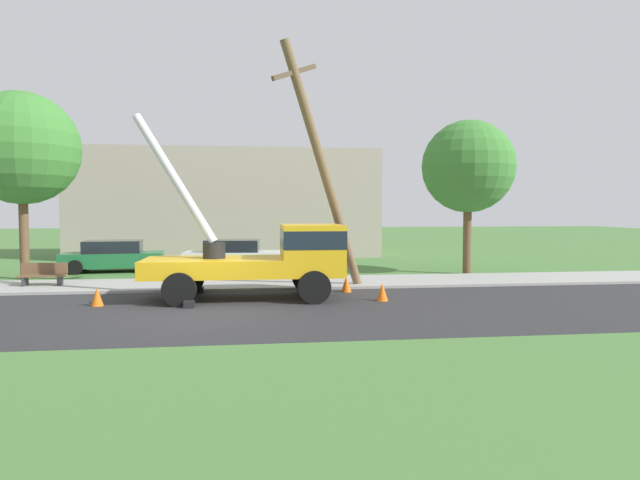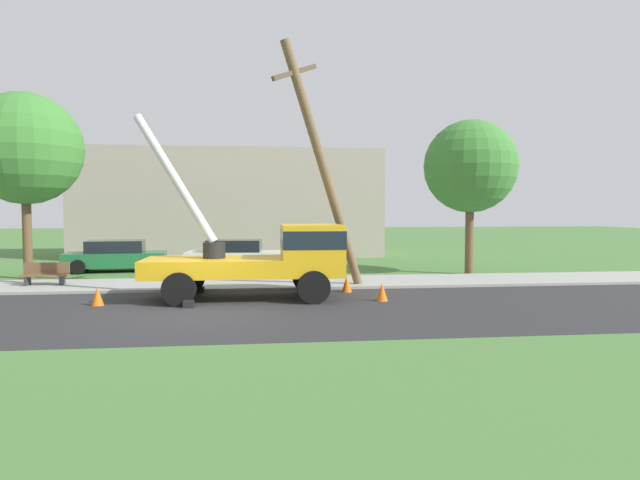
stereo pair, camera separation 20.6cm
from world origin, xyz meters
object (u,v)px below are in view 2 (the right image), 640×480
(traffic_cone_behind, at_px, (98,296))
(parked_sedan_green, at_px, (116,256))
(parked_sedan_white, at_px, (235,255))
(park_bench, at_px, (45,275))
(utility_truck, at_px, (271,254))
(roadside_tree_far, at_px, (470,167))
(traffic_cone_curbside, at_px, (347,284))
(leaning_utility_pole, at_px, (323,166))
(roadside_tree_near, at_px, (25,149))
(traffic_cone_ahead, at_px, (382,292))

(traffic_cone_behind, distance_m, parked_sedan_green, 9.43)
(parked_sedan_white, height_order, park_bench, parked_sedan_white)
(utility_truck, relative_size, roadside_tree_far, 1.01)
(traffic_cone_behind, height_order, parked_sedan_green, parked_sedan_green)
(traffic_cone_curbside, height_order, park_bench, park_bench)
(leaning_utility_pole, xyz_separation_m, parked_sedan_green, (-8.71, 6.94, -3.63))
(utility_truck, relative_size, park_bench, 4.23)
(utility_truck, distance_m, roadside_tree_near, 12.12)
(park_bench, bearing_deg, parked_sedan_green, 76.64)
(utility_truck, height_order, traffic_cone_ahead, utility_truck)
(leaning_utility_pole, relative_size, parked_sedan_white, 1.88)
(utility_truck, height_order, park_bench, utility_truck)
(traffic_cone_curbside, bearing_deg, leaning_utility_pole, 144.05)
(parked_sedan_green, bearing_deg, roadside_tree_far, -10.62)
(traffic_cone_ahead, bearing_deg, parked_sedan_white, 117.47)
(traffic_cone_ahead, bearing_deg, roadside_tree_far, 50.26)
(parked_sedan_green, relative_size, roadside_tree_near, 0.60)
(park_bench, bearing_deg, utility_truck, -22.42)
(utility_truck, distance_m, traffic_cone_curbside, 3.02)
(utility_truck, xyz_separation_m, leaning_utility_pole, (1.86, 1.54, 2.94))
(utility_truck, distance_m, roadside_tree_far, 10.91)
(utility_truck, relative_size, roadside_tree_near, 0.89)
(park_bench, height_order, roadside_tree_near, roadside_tree_near)
(roadside_tree_near, bearing_deg, parked_sedan_white, 15.64)
(traffic_cone_ahead, bearing_deg, utility_truck, 164.11)
(traffic_cone_curbside, bearing_deg, utility_truck, -159.40)
(parked_sedan_green, xyz_separation_m, parked_sedan_white, (5.38, -0.07, 0.00))
(leaning_utility_pole, xyz_separation_m, traffic_cone_ahead, (1.55, -2.50, -4.07))
(traffic_cone_curbside, relative_size, parked_sedan_white, 0.12)
(parked_sedan_green, bearing_deg, traffic_cone_ahead, -42.64)
(traffic_cone_curbside, height_order, roadside_tree_near, roadside_tree_near)
(traffic_cone_ahead, height_order, traffic_cone_behind, same)
(leaning_utility_pole, bearing_deg, park_bench, 169.76)
(traffic_cone_ahead, bearing_deg, traffic_cone_curbside, 111.85)
(utility_truck, height_order, traffic_cone_curbside, utility_truck)
(leaning_utility_pole, bearing_deg, parked_sedan_green, 141.46)
(traffic_cone_behind, bearing_deg, park_bench, 125.57)
(leaning_utility_pole, distance_m, traffic_cone_ahead, 5.02)
(park_bench, xyz_separation_m, roadside_tree_near, (-1.67, 2.76, 4.82))
(traffic_cone_curbside, distance_m, roadside_tree_far, 8.86)
(utility_truck, xyz_separation_m, roadside_tree_near, (-9.74, 6.09, 3.87))
(traffic_cone_curbside, xyz_separation_m, park_bench, (-10.69, 2.35, 0.18))
(utility_truck, xyz_separation_m, traffic_cone_behind, (-5.13, -0.79, -1.13))
(traffic_cone_curbside, xyz_separation_m, parked_sedan_white, (-4.09, 7.42, 0.43))
(traffic_cone_ahead, distance_m, roadside_tree_far, 9.54)
(traffic_cone_behind, bearing_deg, traffic_cone_ahead, -1.19)
(traffic_cone_ahead, height_order, roadside_tree_far, roadside_tree_far)
(leaning_utility_pole, relative_size, traffic_cone_ahead, 15.19)
(utility_truck, xyz_separation_m, traffic_cone_ahead, (3.40, -0.97, -1.13))
(leaning_utility_pole, bearing_deg, roadside_tree_far, 29.91)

